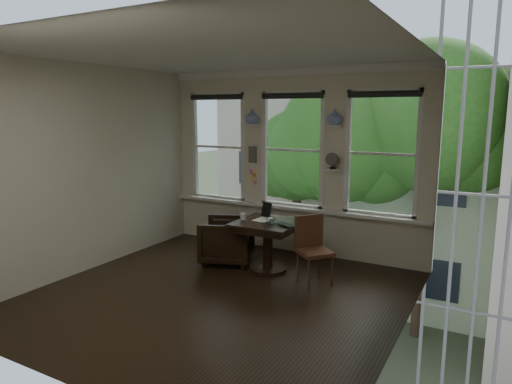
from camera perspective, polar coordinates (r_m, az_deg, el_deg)
The scene contains 25 objects.
ground at distance 6.00m, azimuth -4.65°, elevation -12.76°, with size 4.50×4.50×0.00m, color black.
ceiling at distance 5.58m, azimuth -5.10°, elevation 16.98°, with size 4.50×4.50×0.00m, color silver.
wall_back at distance 7.55m, azimuth 4.68°, elevation 3.74°, with size 4.50×4.50×0.00m, color beige.
wall_front at distance 3.96m, azimuth -23.27°, elevation -2.75°, with size 4.50×4.50×0.00m, color beige.
wall_left at distance 7.09m, azimuth -20.19°, elevation 2.75°, with size 4.50×4.50×0.00m, color beige.
wall_right at distance 4.74m, azimuth 18.38°, elevation -0.45°, with size 4.50×4.50×0.00m, color beige.
window_left at distance 8.23m, azimuth -4.58°, elevation 5.66°, with size 1.10×0.12×1.90m, color white, non-canonical shape.
window_center at distance 7.53m, azimuth 4.70°, elevation 5.26°, with size 1.10×0.12×1.90m, color white, non-canonical shape.
window_right at distance 7.07m, azimuth 15.51°, elevation 4.61°, with size 1.10×0.12×1.90m, color white, non-canonical shape.
shelf_left at distance 7.75m, azimuth -0.51°, elevation 8.38°, with size 0.26×0.16×0.03m, color white.
shelf_right at distance 7.15m, azimuth 9.77°, elevation 8.10°, with size 0.26×0.16×0.03m, color white.
intercom at distance 7.81m, azimuth -0.40°, elevation 4.72°, with size 0.14×0.06×0.28m, color #59544F.
sticky_notes at distance 7.85m, azimuth -0.38°, elevation 2.17°, with size 0.16×0.01×0.24m, color pink, non-canonical shape.
desk_fan at distance 7.17m, azimuth 9.58°, elevation 3.55°, with size 0.20×0.20×0.24m, color #59544F, non-canonical shape.
vase_left at distance 7.75m, azimuth -0.51°, elevation 9.41°, with size 0.24×0.24×0.25m, color white.
vase_right at distance 7.15m, azimuth 9.80°, elevation 9.22°, with size 0.24×0.24×0.25m, color white.
table at distance 6.72m, azimuth 1.50°, elevation -6.81°, with size 0.90×0.90×0.75m, color black, non-canonical shape.
armchair_left at distance 7.11m, azimuth -3.72°, elevation -6.07°, with size 0.75×0.77×0.70m, color black.
cushion_red at distance 7.09m, azimuth -3.73°, elevation -5.31°, with size 0.45×0.45×0.06m, color maroon.
side_chair_right at distance 6.25m, azimuth 7.36°, elevation -7.39°, with size 0.42×0.42×0.92m, color #412317, non-canonical shape.
laptop at distance 6.38m, azimuth 3.28°, elevation -4.13°, with size 0.34×0.22×0.03m, color black.
mug at distance 6.70m, azimuth -1.61°, elevation -3.09°, with size 0.11×0.11×0.10m, color white.
drinking_glass at distance 6.42m, azimuth 1.90°, elevation -3.68°, with size 0.13×0.13×0.10m, color white.
tablet at distance 6.88m, azimuth 1.32°, elevation -2.24°, with size 0.16×0.02×0.22m, color black.
papers at distance 6.73m, azimuth 0.90°, elevation -3.45°, with size 0.22×0.30×0.00m, color silver.
Camera 1 is at (3.08, -4.60, 2.32)m, focal length 32.00 mm.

